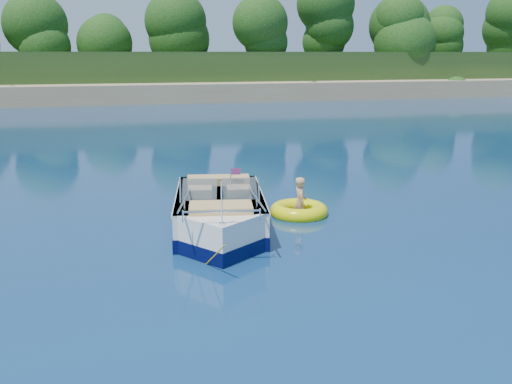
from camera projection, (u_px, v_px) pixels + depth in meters
ground at (177, 252)px, 11.50m from camera, size 160.00×160.00×0.00m
shoreline at (113, 77)px, 71.15m from camera, size 170.00×59.00×6.00m
treeline at (115, 33)px, 48.71m from camera, size 150.00×7.12×8.19m
motorboat at (220, 216)px, 12.73m from camera, size 2.56×5.45×1.83m
tow_tube at (299, 211)px, 14.10m from camera, size 1.74×1.74×0.38m
boy at (300, 214)px, 14.17m from camera, size 0.39×0.74×1.39m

